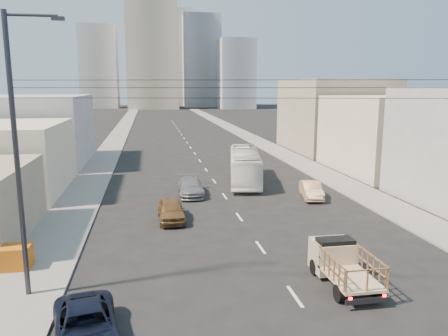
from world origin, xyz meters
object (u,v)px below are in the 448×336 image
object	(u,v)px
streetlamp_left	(19,151)
crate_stack	(12,257)
flatbed_pickup	(342,262)
sedan_tan	(311,190)
sedan_grey	(191,187)
city_bus	(245,166)
navy_pickup	(86,327)
sedan_brown	(171,210)

from	to	relation	value
streetlamp_left	crate_stack	distance (m)	6.69
flatbed_pickup	sedan_tan	bearing A→B (deg)	74.12
sedan_grey	city_bus	bearing A→B (deg)	39.22
navy_pickup	sedan_brown	distance (m)	14.74
city_bus	sedan_tan	bearing A→B (deg)	-49.71
navy_pickup	sedan_grey	size ratio (longest dim) A/B	0.96
streetlamp_left	sedan_brown	bearing A→B (deg)	56.55
flatbed_pickup	sedan_grey	distance (m)	18.84
flatbed_pickup	sedan_brown	world-z (taller)	flatbed_pickup
sedan_brown	crate_stack	xyz separation A→B (m)	(-8.25, -7.03, -0.05)
sedan_tan	streetlamp_left	xyz separation A→B (m)	(-18.30, -14.17, 5.75)
streetlamp_left	crate_stack	size ratio (longest dim) A/B	6.67
navy_pickup	sedan_grey	world-z (taller)	sedan_grey
city_bus	sedan_tan	size ratio (longest dim) A/B	2.73
sedan_grey	streetlamp_left	distance (m)	19.82
flatbed_pickup	crate_stack	size ratio (longest dim) A/B	2.45
flatbed_pickup	navy_pickup	size ratio (longest dim) A/B	0.91
sedan_brown	crate_stack	bearing A→B (deg)	-140.56
sedan_brown	flatbed_pickup	bearing A→B (deg)	-58.02
navy_pickup	sedan_grey	xyz separation A→B (m)	(5.73, 21.11, 0.06)
sedan_grey	crate_stack	size ratio (longest dim) A/B	2.79
sedan_brown	sedan_grey	bearing A→B (deg)	72.86
crate_stack	sedan_brown	bearing A→B (deg)	40.46
sedan_grey	streetlamp_left	world-z (taller)	streetlamp_left
city_bus	sedan_brown	distance (m)	13.55
crate_stack	flatbed_pickup	bearing A→B (deg)	-15.09
sedan_tan	sedan_brown	bearing A→B (deg)	-149.98
sedan_brown	streetlamp_left	size ratio (longest dim) A/B	0.36
navy_pickup	crate_stack	size ratio (longest dim) A/B	2.68
navy_pickup	sedan_tan	world-z (taller)	sedan_tan
city_bus	sedan_brown	size ratio (longest dim) A/B	2.61
navy_pickup	streetlamp_left	xyz separation A→B (m)	(-2.89, 4.20, 5.77)
sedan_tan	city_bus	bearing A→B (deg)	130.33
flatbed_pickup	sedan_tan	world-z (taller)	flatbed_pickup
navy_pickup	city_bus	size ratio (longest dim) A/B	0.42
city_bus	flatbed_pickup	bearing A→B (deg)	-80.29
navy_pickup	city_bus	world-z (taller)	city_bus
city_bus	sedan_brown	world-z (taller)	city_bus
sedan_tan	streetlamp_left	bearing A→B (deg)	-131.65
sedan_tan	sedan_grey	bearing A→B (deg)	174.79
city_bus	crate_stack	xyz separation A→B (m)	(-15.87, -18.21, -0.90)
flatbed_pickup	crate_stack	bearing A→B (deg)	164.91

